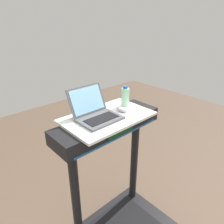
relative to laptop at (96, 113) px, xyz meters
name	(u,v)px	position (x,y,z in m)	size (l,w,h in m)	color
desk_board	(108,117)	(0.09, -0.03, -0.05)	(0.68, 0.43, 0.02)	white
laptop	(96,113)	(0.00, 0.00, 0.00)	(0.30, 0.31, 0.22)	#515459
computer_mouse	(122,109)	(0.23, -0.05, -0.03)	(0.06, 0.10, 0.03)	#B2B2B7
water_bottle	(125,97)	(0.33, 0.02, 0.03)	(0.07, 0.07, 0.17)	#9EDBB2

